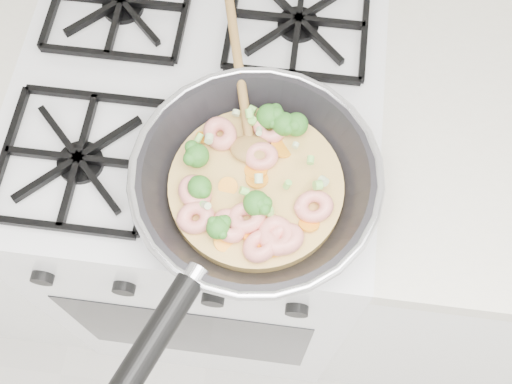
# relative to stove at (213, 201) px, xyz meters

# --- Properties ---
(stove) EXTENTS (0.60, 0.60, 0.92)m
(stove) POSITION_rel_stove_xyz_m (0.00, 0.00, 0.00)
(stove) COLOR white
(stove) RESTS_ON ground
(skillet) EXTENTS (0.35, 0.65, 0.10)m
(skillet) POSITION_rel_stove_xyz_m (0.12, -0.18, 0.50)
(skillet) COLOR black
(skillet) RESTS_ON stove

